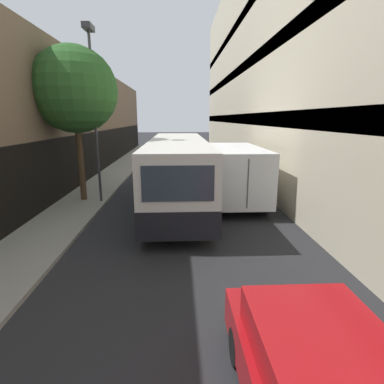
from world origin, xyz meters
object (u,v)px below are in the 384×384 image
object	(u,v)px
panel_van	(166,151)
box_truck	(231,169)
car_hatchback	(322,383)
street_lamp	(93,86)
street_tree_left	(74,90)
bus	(178,169)

from	to	relation	value
panel_van	box_truck	bearing A→B (deg)	-74.11
car_hatchback	box_truck	world-z (taller)	box_truck
street_lamp	box_truck	bearing A→B (deg)	5.59
car_hatchback	street_lamp	size ratio (longest dim) A/B	0.51
box_truck	street_tree_left	distance (m)	8.13
bus	street_lamp	xyz separation A→B (m)	(-3.69, -0.08, 3.74)
box_truck	panel_van	distance (m)	13.75
box_truck	street_lamp	bearing A→B (deg)	-174.41
bus	box_truck	size ratio (longest dim) A/B	1.56
street_lamp	street_tree_left	xyz separation A→B (m)	(-0.90, 0.32, -0.17)
street_lamp	car_hatchback	bearing A→B (deg)	-63.48
bus	box_truck	bearing A→B (deg)	11.60
box_truck	street_lamp	world-z (taller)	street_lamp
box_truck	car_hatchback	bearing A→B (deg)	-94.21
car_hatchback	bus	xyz separation A→B (m)	(-1.79, 11.07, 0.88)
car_hatchback	box_truck	distance (m)	11.67
bus	street_tree_left	xyz separation A→B (m)	(-4.59, 0.24, 3.58)
bus	street_tree_left	bearing A→B (deg)	176.97
street_lamp	street_tree_left	size ratio (longest dim) A/B	1.10
panel_van	street_lamp	bearing A→B (deg)	-100.53
car_hatchback	street_lamp	world-z (taller)	street_lamp
car_hatchback	street_tree_left	xyz separation A→B (m)	(-6.39, 11.31, 4.45)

